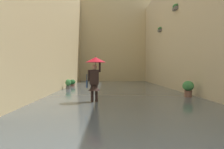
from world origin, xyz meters
TOP-DOWN VIEW (x-y plane):
  - ground_plane at (0.00, -12.17)m, footprint 60.84×60.84m
  - flood_water at (0.00, -12.17)m, footprint 8.43×30.34m
  - building_facade_left at (-4.71, -12.16)m, footprint 2.04×28.34m
  - building_facade_far at (0.00, -25.24)m, footprint 11.23×1.80m
  - person_wading at (1.24, -7.41)m, footprint 0.87×0.87m
  - potted_plant_far_left at (-3.31, -8.99)m, footprint 0.56×0.56m
  - potted_plant_mid_right at (3.43, -13.69)m, footprint 0.40×0.40m
  - potted_plant_far_right at (3.55, -16.39)m, footprint 0.51×0.51m

SIDE VIEW (x-z plane):
  - ground_plane at x=0.00m, z-range 0.00..0.00m
  - flood_water at x=0.00m, z-range 0.00..0.09m
  - potted_plant_far_right at x=3.55m, z-range 0.03..0.67m
  - potted_plant_mid_right at x=3.43m, z-range 0.03..0.80m
  - potted_plant_far_left at x=-3.31m, z-range 0.08..0.97m
  - person_wading at x=1.24m, z-range 0.34..2.39m
  - building_facade_left at x=-4.71m, z-range 0.00..8.52m
  - building_facade_far at x=0.00m, z-range 0.00..9.78m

